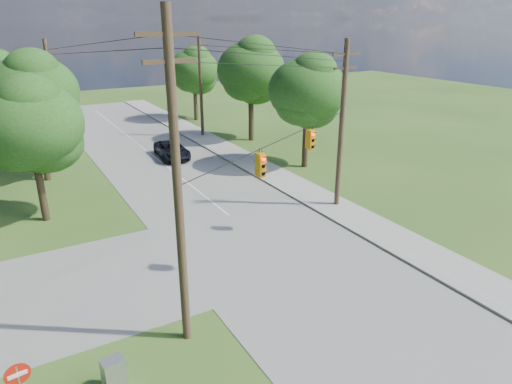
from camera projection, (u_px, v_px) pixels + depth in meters
ground at (292, 307)px, 19.46m from camera, size 140.00×140.00×0.00m
main_road at (271, 248)px, 24.44m from camera, size 10.00×100.00×0.03m
sidewalk_east at (365, 222)px, 27.53m from camera, size 2.60×100.00×0.12m
pole_sw at (177, 186)px, 15.44m from camera, size 2.00×0.32×12.00m
pole_ne at (342, 124)px, 28.13m from camera, size 2.00×0.32×10.50m
pole_north_e at (201, 86)px, 46.12m from camera, size 2.00×0.32×10.00m
pole_north_w at (53, 97)px, 39.68m from camera, size 2.00×0.32×10.00m
power_lines at (206, 63)px, 26.28m from camera, size 13.93×29.62×4.93m
traffic_signals at (288, 151)px, 22.29m from camera, size 4.91×3.27×1.05m
tree_w_near at (30, 124)px, 25.83m from camera, size 6.00×6.00×8.40m
tree_w_mid at (33, 93)px, 32.56m from camera, size 6.40×6.40×9.22m
tree_e_near at (307, 91)px, 35.79m from camera, size 6.20×6.20×8.81m
tree_e_mid at (251, 70)px, 43.91m from camera, size 6.60×6.60×9.64m
tree_e_far at (194, 70)px, 53.54m from camera, size 5.80×5.80×8.32m
car_main_north at (172, 150)px, 40.09m from camera, size 2.86×5.35×1.43m
control_cabinet at (114, 376)px, 14.85m from camera, size 0.78×0.62×1.27m
do_not_enter_sign at (19, 380)px, 13.32m from camera, size 0.74×0.14×2.22m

